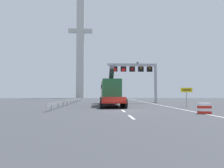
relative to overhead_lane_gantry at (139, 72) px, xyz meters
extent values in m
plane|color=#424449|center=(-4.49, -15.73, -5.70)|extent=(112.00, 112.00, 0.00)
cube|color=silver|center=(-4.72, -21.73, -5.69)|extent=(0.20, 2.60, 0.01)
cube|color=silver|center=(-4.72, -16.48, -5.69)|extent=(0.20, 2.60, 0.01)
cube|color=silver|center=(-4.72, -11.23, -5.69)|extent=(0.20, 2.60, 0.01)
cube|color=silver|center=(-4.72, -5.98, -5.69)|extent=(0.20, 2.60, 0.01)
cube|color=silver|center=(-4.72, -0.73, -5.69)|extent=(0.20, 2.60, 0.01)
cube|color=silver|center=(-4.72, 4.52, -5.69)|extent=(0.20, 2.60, 0.01)
cube|color=silver|center=(-4.72, 9.76, -5.69)|extent=(0.20, 2.60, 0.01)
cube|color=silver|center=(-4.72, 15.01, -5.69)|extent=(0.20, 2.60, 0.01)
cube|color=silver|center=(-4.72, 20.26, -5.69)|extent=(0.20, 2.60, 0.01)
cube|color=silver|center=(-4.72, 25.51, -5.69)|extent=(0.20, 2.60, 0.01)
cube|color=silver|center=(-4.72, 30.76, -5.69)|extent=(0.20, 2.60, 0.01)
cube|color=silver|center=(-4.72, 36.01, -5.69)|extent=(0.20, 2.60, 0.01)
cube|color=silver|center=(-4.72, 41.26, -5.69)|extent=(0.20, 2.60, 0.01)
cube|color=silver|center=(1.71, -3.73, -5.70)|extent=(0.20, 63.00, 0.01)
cube|color=#9EA0A5|center=(3.02, 0.00, -2.10)|extent=(0.40, 0.40, 7.19)
cube|color=slate|center=(3.02, 0.00, -5.66)|extent=(0.90, 0.90, 0.08)
cube|color=#9EA0A5|center=(-1.28, 0.00, 1.24)|extent=(8.99, 0.44, 0.44)
cube|color=#4C4C51|center=(-0.29, 0.00, 1.64)|extent=(0.28, 0.40, 0.28)
cube|color=black|center=(1.93, 0.00, 0.45)|extent=(1.02, 0.24, 0.94)
cube|color=#9EA0A5|center=(1.93, 0.00, 0.97)|extent=(0.08, 0.08, 0.16)
cone|color=orange|center=(1.93, -0.13, 0.55)|extent=(0.37, 0.37, 0.33)
cube|color=black|center=(0.32, 0.00, 0.45)|extent=(1.02, 0.24, 0.94)
cube|color=#9EA0A5|center=(0.32, 0.00, 0.97)|extent=(0.08, 0.08, 0.16)
cone|color=orange|center=(0.32, -0.13, 0.55)|extent=(0.37, 0.37, 0.33)
cube|color=black|center=(-1.28, 0.00, 0.45)|extent=(1.02, 0.24, 0.94)
cube|color=#9EA0A5|center=(-1.28, 0.00, 0.97)|extent=(0.08, 0.08, 0.16)
cube|color=red|center=(-1.28, -0.13, 0.45)|extent=(0.62, 0.02, 0.62)
cube|color=red|center=(-1.28, -0.13, 0.45)|extent=(0.62, 0.02, 0.62)
cube|color=black|center=(-2.88, 0.00, 0.45)|extent=(1.02, 0.24, 0.94)
cube|color=#9EA0A5|center=(-2.88, 0.00, 0.97)|extent=(0.08, 0.08, 0.16)
cone|color=red|center=(-2.88, -0.13, 0.28)|extent=(0.65, 0.02, 0.65)
cube|color=black|center=(-4.48, 0.00, 0.45)|extent=(1.02, 0.24, 0.94)
cube|color=#9EA0A5|center=(-4.48, 0.00, 0.97)|extent=(0.08, 0.08, 0.16)
cone|color=red|center=(-4.48, -0.13, 0.28)|extent=(0.65, 0.02, 0.65)
cube|color=red|center=(-5.55, -9.04, -4.97)|extent=(2.96, 10.44, 0.24)
cube|color=red|center=(-5.47, -14.32, -4.60)|extent=(2.66, 0.12, 0.44)
cylinder|color=black|center=(-6.83, -13.56, -5.15)|extent=(0.34, 1.10, 1.10)
cylinder|color=black|center=(-4.13, -13.52, -5.15)|extent=(0.34, 1.10, 1.10)
cylinder|color=black|center=(-6.85, -12.51, -5.15)|extent=(0.34, 1.10, 1.10)
cylinder|color=black|center=(-4.15, -12.47, -5.15)|extent=(0.34, 1.10, 1.10)
cylinder|color=black|center=(-6.86, -11.46, -5.15)|extent=(0.34, 1.10, 1.10)
cylinder|color=black|center=(-4.16, -11.42, -5.15)|extent=(0.34, 1.10, 1.10)
cylinder|color=black|center=(-6.88, -10.41, -5.15)|extent=(0.34, 1.10, 1.10)
cylinder|color=black|center=(-4.18, -10.37, -5.15)|extent=(0.34, 1.10, 1.10)
cylinder|color=black|center=(-6.89, -9.36, -5.15)|extent=(0.34, 1.10, 1.10)
cylinder|color=black|center=(-4.19, -9.32, -5.15)|extent=(0.34, 1.10, 1.10)
cube|color=silver|center=(-5.65, -1.94, -3.60)|extent=(2.62, 3.24, 3.10)
cube|color=black|center=(-5.65, -1.94, -2.90)|extent=(2.65, 3.26, 0.60)
cylinder|color=black|center=(-6.96, -1.08, -5.15)|extent=(0.36, 1.10, 1.10)
cylinder|color=black|center=(-4.38, -1.04, -5.15)|extent=(0.36, 1.10, 1.10)
cylinder|color=black|center=(-6.93, -3.08, -5.15)|extent=(0.36, 1.10, 1.10)
cylinder|color=black|center=(-4.35, -3.04, -5.15)|extent=(0.36, 1.10, 1.10)
cube|color=#236638|center=(-5.55, -8.64, -3.50)|extent=(2.47, 5.75, 2.70)
cube|color=#2D2D33|center=(-5.54, -9.50, -1.55)|extent=(0.60, 2.95, 2.29)
cube|color=red|center=(-6.45, -14.38, -4.90)|extent=(0.20, 0.06, 0.12)
cube|color=red|center=(-4.49, -14.35, -4.90)|extent=(0.20, 0.06, 0.12)
cylinder|color=#9EA0A5|center=(4.02, -10.92, -4.48)|extent=(0.10, 0.10, 2.43)
cube|color=yellow|center=(4.02, -10.98, -3.55)|extent=(1.50, 0.06, 0.56)
cube|color=black|center=(4.02, -11.01, -3.55)|extent=(1.08, 0.01, 0.12)
cube|color=red|center=(1.76, -19.59, -5.59)|extent=(1.03, 0.56, 0.23)
cube|color=white|center=(1.76, -19.59, -5.36)|extent=(1.03, 0.56, 0.22)
cube|color=red|center=(1.76, -19.59, -5.14)|extent=(1.03, 0.56, 0.23)
cube|color=white|center=(1.76, -19.59, -4.91)|extent=(1.03, 0.56, 0.23)
cube|color=#999EA3|center=(-11.76, -2.58, -5.10)|extent=(0.04, 30.29, 0.32)
cube|color=#999EA3|center=(-11.70, -16.21, -5.40)|extent=(0.10, 0.10, 0.60)
cube|color=#999EA3|center=(-11.70, -13.18, -5.40)|extent=(0.10, 0.10, 0.60)
cube|color=#999EA3|center=(-11.70, -10.15, -5.40)|extent=(0.10, 0.10, 0.60)
cube|color=#999EA3|center=(-11.70, -7.12, -5.40)|extent=(0.10, 0.10, 0.60)
cube|color=#999EA3|center=(-11.70, -4.10, -5.40)|extent=(0.10, 0.10, 0.60)
cube|color=#999EA3|center=(-11.70, -1.07, -5.40)|extent=(0.10, 0.10, 0.60)
cube|color=#999EA3|center=(-11.70, 1.96, -5.40)|extent=(0.10, 0.10, 0.60)
cube|color=#999EA3|center=(-11.70, 4.99, -5.40)|extent=(0.10, 0.10, 0.60)
cube|color=#999EA3|center=(-11.70, 8.02, -5.40)|extent=(0.10, 0.10, 0.60)
cube|color=#999EA3|center=(-11.70, 11.05, -5.40)|extent=(0.10, 0.10, 0.60)
cube|color=#B7B7B2|center=(-14.87, 39.18, 14.79)|extent=(2.80, 2.00, 40.98)
cube|color=#B7B7B2|center=(-14.87, 39.18, 19.71)|extent=(9.00, 1.60, 1.40)
camera|label=1|loc=(-6.85, -35.96, -4.02)|focal=32.05mm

